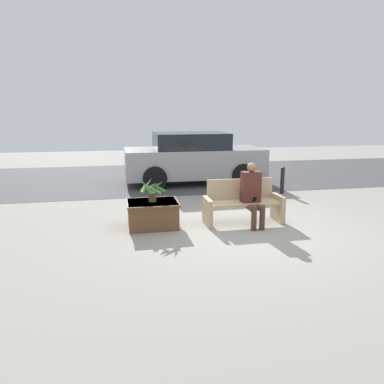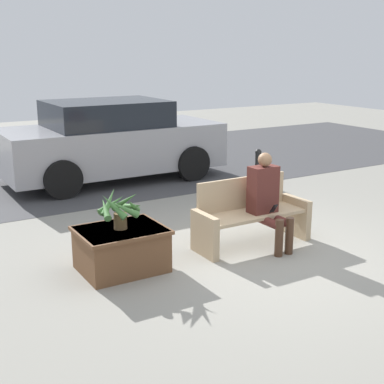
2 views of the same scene
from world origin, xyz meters
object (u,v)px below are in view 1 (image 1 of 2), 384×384
Objects in this scene: person_seated at (252,192)px; bollard_post at (282,180)px; parked_car at (193,158)px; bench at (243,203)px; planter_box at (153,213)px; potted_plant at (152,189)px.

bollard_post is at bearing 54.41° from person_seated.
person_seated is 4.54m from parked_car.
bench reaches higher than bollard_post.
bench is at bearing -88.22° from parked_car.
person_seated is 0.29× the size of parked_car.
person_seated reaches higher than bench.
planter_box is 4.36m from bollard_post.
bench is at bearing -2.02° from potted_plant.
bollard_post is (3.73, 2.26, -0.36)m from potted_plant.
planter_box is at bearing 178.28° from bench.
bench is 3.03× the size of potted_plant.
potted_plant is at bearing -111.36° from parked_car.
bench reaches higher than planter_box.
bench is 0.37× the size of parked_car.
person_seated is 1.98m from planter_box.
potted_plant is at bearing 172.44° from person_seated.
planter_box is at bearing -148.67° from bollard_post.
person_seated is at bearing -125.59° from bollard_post.
potted_plant is 4.59m from parked_car.
bench is 1.81m from planter_box.
bollard_post is at bearing 31.33° from planter_box.
bollard_post is at bearing -44.43° from parked_car.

